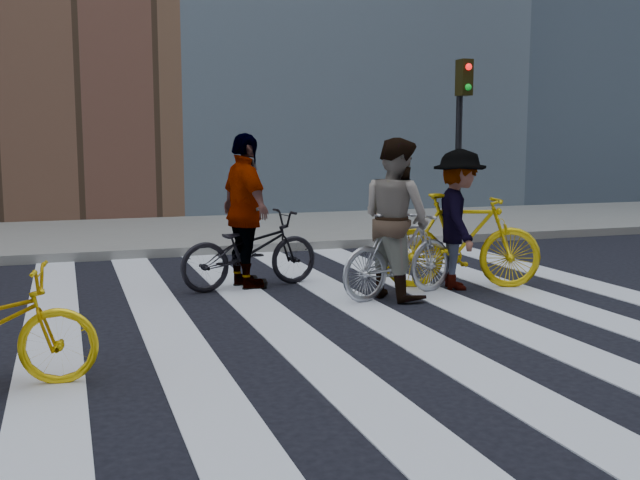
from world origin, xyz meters
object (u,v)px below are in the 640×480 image
traffic_signal (461,118)px  bike_dark_rear (250,250)px  bike_silver_mid (399,255)px  rider_rear (246,211)px  rider_mid (396,219)px  rider_right (459,219)px  bike_yellow_right (462,241)px

traffic_signal → bike_dark_rear: 5.99m
bike_silver_mid → rider_rear: (-1.60, 1.15, 0.47)m
bike_silver_mid → rider_mid: size_ratio=0.90×
rider_right → rider_rear: (-2.54, 0.89, 0.10)m
rider_right → bike_yellow_right: bearing=-70.5°
traffic_signal → bike_silver_mid: size_ratio=1.94×
rider_rear → bike_dark_rear: bearing=-100.9°
traffic_signal → bike_yellow_right: size_ratio=1.65×
bike_silver_mid → rider_rear: bearing=37.1°
rider_mid → bike_dark_rear: bearing=35.3°
traffic_signal → rider_mid: (-3.27, -4.30, -1.33)m
traffic_signal → rider_rear: size_ratio=1.69×
bike_silver_mid → bike_yellow_right: (0.99, 0.26, 0.09)m
bike_dark_rear → bike_silver_mid: bearing=-137.3°
bike_yellow_right → rider_mid: size_ratio=1.06×
rider_right → rider_rear: 2.69m
bike_dark_rear → rider_rear: rider_rear is taller
bike_yellow_right → bike_dark_rear: bearing=90.3°
traffic_signal → bike_dark_rear: size_ratio=1.78×
traffic_signal → bike_yellow_right: traffic_signal is taller
bike_yellow_right → rider_right: 0.28m
bike_dark_rear → rider_mid: bearing=-138.2°
bike_yellow_right → rider_mid: (-1.04, -0.26, 0.35)m
bike_yellow_right → rider_rear: bearing=90.6°
bike_dark_rear → rider_mid: size_ratio=0.98×
rider_mid → rider_right: rider_mid is taller
traffic_signal → rider_right: 4.85m
bike_silver_mid → rider_rear: rider_rear is taller
bike_silver_mid → traffic_signal: bearing=-54.1°
rider_right → rider_rear: size_ratio=0.90×
traffic_signal → rider_right: bearing=-119.4°
bike_silver_mid → bike_yellow_right: bike_yellow_right is taller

